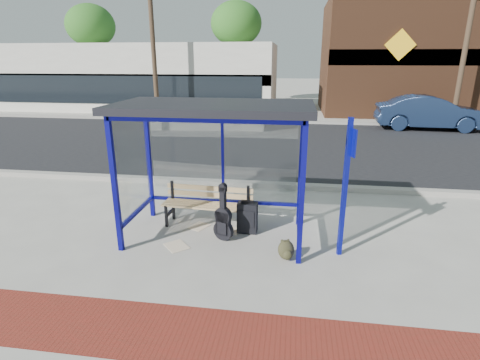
% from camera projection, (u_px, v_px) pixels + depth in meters
% --- Properties ---
extents(ground, '(120.00, 120.00, 0.00)m').
position_uv_depth(ground, '(216.00, 236.00, 6.92)').
color(ground, '#B2ADA0').
rests_on(ground, ground).
extents(brick_paver_strip, '(60.00, 1.00, 0.01)m').
position_uv_depth(brick_paver_strip, '(172.00, 332.00, 4.47)').
color(brick_paver_strip, maroon).
rests_on(brick_paver_strip, ground).
extents(curb_near, '(60.00, 0.25, 0.12)m').
position_uv_depth(curb_near, '(239.00, 184.00, 9.63)').
color(curb_near, gray).
rests_on(curb_near, ground).
extents(street_asphalt, '(60.00, 10.00, 0.00)m').
position_uv_depth(street_asphalt, '(258.00, 144.00, 14.45)').
color(street_asphalt, black).
rests_on(street_asphalt, ground).
extents(curb_far, '(60.00, 0.25, 0.12)m').
position_uv_depth(curb_far, '(268.00, 121.00, 19.23)').
color(curb_far, gray).
rests_on(curb_far, ground).
extents(far_sidewalk, '(60.00, 4.00, 0.01)m').
position_uv_depth(far_sidewalk, '(270.00, 117.00, 21.04)').
color(far_sidewalk, '#B2ADA0').
rests_on(far_sidewalk, ground).
extents(bus_shelter, '(3.30, 1.80, 2.42)m').
position_uv_depth(bus_shelter, '(215.00, 124.00, 6.35)').
color(bus_shelter, '#0C0B7C').
rests_on(bus_shelter, ground).
extents(storefront_white, '(18.00, 6.04, 4.00)m').
position_uv_depth(storefront_white, '(137.00, 77.00, 24.46)').
color(storefront_white, silver).
rests_on(storefront_white, ground).
extents(storefront_brown, '(10.00, 7.08, 6.40)m').
position_uv_depth(storefront_brown, '(410.00, 58.00, 22.26)').
color(storefront_brown, '#59331E').
rests_on(storefront_brown, ground).
extents(tree_left, '(3.60, 3.60, 7.03)m').
position_uv_depth(tree_left, '(91.00, 26.00, 27.86)').
color(tree_left, '#4C3826').
rests_on(tree_left, ground).
extents(tree_mid, '(3.60, 3.60, 7.03)m').
position_uv_depth(tree_mid, '(236.00, 24.00, 26.36)').
color(tree_mid, '#4C3826').
rests_on(tree_mid, ground).
extents(tree_right, '(3.60, 3.60, 7.03)m').
position_uv_depth(tree_right, '(472.00, 21.00, 24.25)').
color(tree_right, '#4C3826').
rests_on(tree_right, ground).
extents(utility_pole_west, '(1.60, 0.24, 8.00)m').
position_uv_depth(utility_pole_west, '(153.00, 39.00, 19.09)').
color(utility_pole_west, '#4C3826').
rests_on(utility_pole_west, ground).
extents(utility_pole_east, '(1.60, 0.24, 8.00)m').
position_uv_depth(utility_pole_east, '(467.00, 36.00, 17.04)').
color(utility_pole_east, '#4C3826').
rests_on(utility_pole_east, ground).
extents(bench, '(1.75, 0.52, 0.82)m').
position_uv_depth(bench, '(208.00, 203.00, 7.24)').
color(bench, black).
rests_on(bench, ground).
extents(guitar_bag, '(0.38, 0.23, 1.01)m').
position_uv_depth(guitar_bag, '(223.00, 221.00, 6.66)').
color(guitar_bag, black).
rests_on(guitar_bag, ground).
extents(suitcase, '(0.38, 0.26, 0.64)m').
position_uv_depth(suitcase, '(247.00, 218.00, 6.98)').
color(suitcase, black).
rests_on(suitcase, ground).
extents(backpack, '(0.32, 0.30, 0.32)m').
position_uv_depth(backpack, '(286.00, 251.00, 6.07)').
color(backpack, '#2F2D1A').
rests_on(backpack, ground).
extents(sign_post, '(0.14, 0.28, 2.29)m').
position_uv_depth(sign_post, '(346.00, 181.00, 5.87)').
color(sign_post, '#0E149B').
rests_on(sign_post, ground).
extents(newspaper_a, '(0.44, 0.48, 0.01)m').
position_uv_depth(newspaper_a, '(199.00, 226.00, 7.30)').
color(newspaper_a, white).
rests_on(newspaper_a, ground).
extents(newspaper_b, '(0.53, 0.54, 0.01)m').
position_uv_depth(newspaper_b, '(177.00, 246.00, 6.53)').
color(newspaper_b, white).
rests_on(newspaper_b, ground).
extents(newspaper_c, '(0.48, 0.42, 0.01)m').
position_uv_depth(newspaper_c, '(229.00, 230.00, 7.14)').
color(newspaper_c, white).
rests_on(newspaper_c, ground).
extents(parked_car, '(4.78, 1.91, 1.54)m').
position_uv_depth(parked_car, '(430.00, 113.00, 17.15)').
color(parked_car, '#192948').
rests_on(parked_car, ground).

